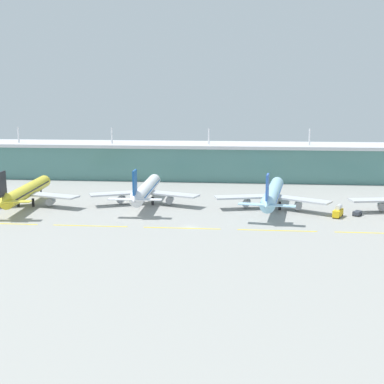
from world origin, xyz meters
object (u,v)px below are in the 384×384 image
Objects in this scene: airliner_far_middle at (273,194)px; pushback_tug at (357,213)px; fuel_truck at (338,212)px; airliner_near_middle at (146,190)px; airliner_nearest at (26,191)px.

airliner_far_middle reaches higher than pushback_tug.
airliner_near_middle is at bearing 168.19° from fuel_truck.
airliner_nearest reaches higher than pushback_tug.
fuel_truck is (-8.17, -3.13, 1.16)m from pushback_tug.
airliner_far_middle is at bearing 164.35° from pushback_tug.
airliner_near_middle is 0.96× the size of airliner_far_middle.
pushback_tug is at bearing -15.65° from airliner_far_middle.
pushback_tug is (139.21, -4.83, -5.34)m from airliner_nearest.
airliner_nearest reaches higher than fuel_truck.
airliner_nearest is 1.00× the size of airliner_near_middle.
airliner_far_middle is 12.60× the size of pushback_tug.
fuel_truck reaches higher than pushback_tug.
airliner_nearest is at bearing 176.52° from fuel_truck.
airliner_nearest is at bearing -170.23° from airliner_near_middle.
airliner_near_middle is 81.89m from fuel_truck.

